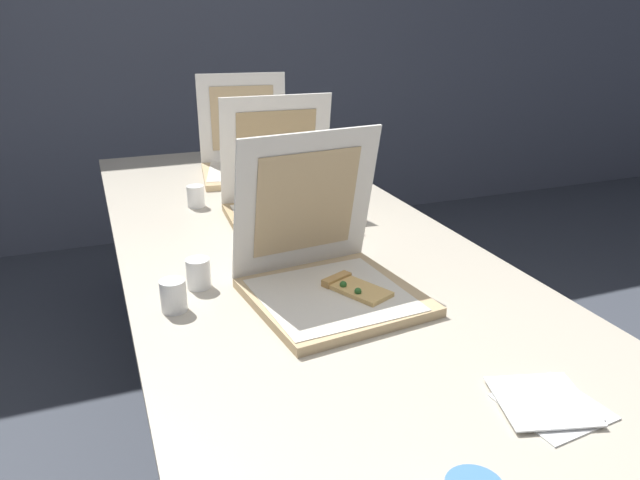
% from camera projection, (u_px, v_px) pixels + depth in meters
% --- Properties ---
extents(wall_back, '(10.00, 0.10, 2.60)m').
position_uv_depth(wall_back, '(165.00, 18.00, 3.43)').
color(wall_back, slate).
rests_on(wall_back, ground).
extents(table, '(0.94, 2.42, 0.74)m').
position_uv_depth(table, '(291.00, 253.00, 1.73)').
color(table, '#BCB29E').
rests_on(table, ground).
extents(pizza_box_front, '(0.39, 0.39, 0.37)m').
position_uv_depth(pizza_box_front, '(328.00, 275.00, 1.36)').
color(pizza_box_front, tan).
rests_on(pizza_box_front, table).
extents(pizza_box_middle, '(0.37, 0.37, 0.37)m').
position_uv_depth(pizza_box_middle, '(286.00, 202.00, 1.87)').
color(pizza_box_middle, tan).
rests_on(pizza_box_middle, table).
extents(pizza_box_back, '(0.40, 0.40, 0.37)m').
position_uv_depth(pizza_box_back, '(248.00, 161.00, 2.37)').
color(pizza_box_back, tan).
rests_on(pizza_box_back, table).
extents(cup_white_near_left, '(0.06, 0.06, 0.07)m').
position_uv_depth(cup_white_near_left, '(173.00, 296.00, 1.30)').
color(cup_white_near_left, white).
rests_on(cup_white_near_left, table).
extents(cup_white_far, '(0.06, 0.06, 0.07)m').
position_uv_depth(cup_white_far, '(196.00, 196.00, 1.99)').
color(cup_white_far, white).
rests_on(cup_white_far, table).
extents(cup_white_near_center, '(0.06, 0.06, 0.07)m').
position_uv_depth(cup_white_near_center, '(198.00, 273.00, 1.41)').
color(cup_white_near_center, white).
rests_on(cup_white_near_center, table).
extents(napkin_pile, '(0.18, 0.19, 0.01)m').
position_uv_depth(napkin_pile, '(548.00, 403.00, 1.00)').
color(napkin_pile, white).
rests_on(napkin_pile, table).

